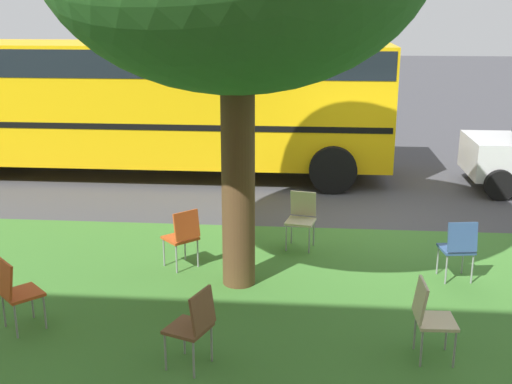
{
  "coord_description": "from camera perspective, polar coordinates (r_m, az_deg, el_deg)",
  "views": [
    {
      "loc": [
        1.04,
        10.5,
        3.63
      ],
      "look_at": [
        1.84,
        1.23,
        0.91
      ],
      "focal_mm": 44.75,
      "sensor_mm": 36.0,
      "label": 1
    }
  ],
  "objects": [
    {
      "name": "ground",
      "position": [
        11.16,
        10.04,
        -2.98
      ],
      "size": [
        80.0,
        80.0,
        0.0
      ],
      "primitive_type": "plane",
      "color": "#424247"
    },
    {
      "name": "grass_verge",
      "position": [
        8.22,
        11.9,
        -10.3
      ],
      "size": [
        48.0,
        6.0,
        0.01
      ],
      "primitive_type": "cube",
      "color": "#3D752D",
      "rests_on": "ground"
    },
    {
      "name": "chair_0",
      "position": [
        9.13,
        -6.55,
        -3.76
      ],
      "size": [
        0.59,
        0.59,
        0.88
      ],
      "color": "#C64C1E",
      "rests_on": "ground"
    },
    {
      "name": "chair_1",
      "position": [
        7.06,
        15.24,
        -10.5
      ],
      "size": [
        0.44,
        0.43,
        0.88
      ],
      "color": "beige",
      "rests_on": "ground"
    },
    {
      "name": "chair_2",
      "position": [
        7.88,
        -20.71,
        -8.11
      ],
      "size": [
        0.59,
        0.59,
        0.88
      ],
      "color": "#C64C1E",
      "rests_on": "ground"
    },
    {
      "name": "chair_3",
      "position": [
        6.69,
        -5.57,
        -11.55
      ],
      "size": [
        0.54,
        0.54,
        0.88
      ],
      "color": "brown",
      "rests_on": "ground"
    },
    {
      "name": "chair_4",
      "position": [
        9.08,
        17.65,
        -4.58
      ],
      "size": [
        0.48,
        0.48,
        0.88
      ],
      "color": "#335184",
      "rests_on": "ground"
    },
    {
      "name": "chair_5",
      "position": [
        9.9,
        4.09,
        -2.09
      ],
      "size": [
        0.49,
        0.5,
        0.88
      ],
      "color": "beige",
      "rests_on": "ground"
    },
    {
      "name": "school_bus",
      "position": [
        14.31,
        -9.49,
        8.53
      ],
      "size": [
        10.4,
        2.8,
        2.88
      ],
      "color": "yellow",
      "rests_on": "ground"
    }
  ]
}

